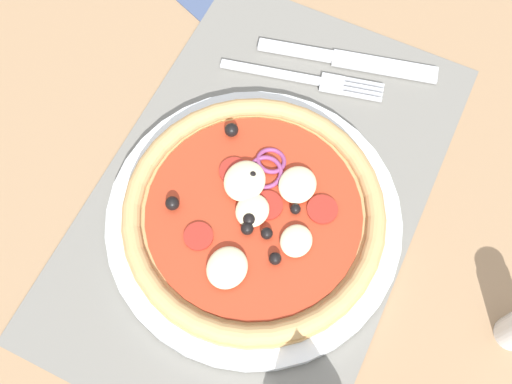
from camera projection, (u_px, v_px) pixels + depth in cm
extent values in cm
cube|color=#9E7A56|center=(260.00, 200.00, 64.53)|extent=(190.00, 140.00, 2.40)
cube|color=slate|center=(260.00, 195.00, 63.24)|extent=(47.76, 30.95, 0.40)
cylinder|color=white|center=(254.00, 220.00, 61.19)|extent=(28.75, 28.75, 1.39)
cylinder|color=tan|center=(254.00, 216.00, 60.09)|extent=(25.27, 25.27, 1.00)
torus|color=tan|center=(254.00, 212.00, 59.31)|extent=(25.05, 25.05, 1.80)
cylinder|color=#B7381E|center=(254.00, 213.00, 59.50)|extent=(20.72, 20.72, 0.30)
ellipsoid|color=beige|center=(245.00, 181.00, 59.97)|extent=(4.38, 3.94, 1.31)
ellipsoid|color=beige|center=(297.00, 185.00, 59.87)|extent=(3.99, 3.59, 1.20)
ellipsoid|color=beige|center=(252.00, 210.00, 58.89)|extent=(3.48, 3.14, 1.05)
ellipsoid|color=beige|center=(227.00, 268.00, 56.56)|extent=(4.11, 3.70, 1.23)
ellipsoid|color=beige|center=(296.00, 241.00, 57.71)|extent=(3.28, 2.95, 0.98)
sphere|color=black|center=(172.00, 203.00, 59.01)|extent=(1.35, 1.35, 1.35)
sphere|color=black|center=(249.00, 220.00, 58.40)|extent=(1.27, 1.27, 1.27)
sphere|color=black|center=(251.00, 179.00, 60.07)|extent=(1.31, 1.31, 1.31)
sphere|color=black|center=(275.00, 259.00, 56.93)|extent=(1.17, 1.17, 1.17)
sphere|color=black|center=(231.00, 130.00, 62.15)|extent=(1.39, 1.39, 1.39)
sphere|color=black|center=(295.00, 209.00, 58.96)|extent=(1.01, 1.01, 1.01)
sphere|color=black|center=(247.00, 229.00, 58.07)|extent=(1.21, 1.21, 1.21)
sphere|color=black|center=(267.00, 233.00, 57.92)|extent=(1.14, 1.14, 1.14)
torus|color=#8E3D75|center=(272.00, 161.00, 61.27)|extent=(3.06, 3.03, 1.02)
torus|color=#8E3D75|center=(267.00, 173.00, 60.75)|extent=(3.53, 3.50, 0.87)
cylinder|color=#A3281E|center=(198.00, 236.00, 58.25)|extent=(2.78, 2.78, 0.30)
cylinder|color=#A3281E|center=(324.00, 207.00, 59.44)|extent=(2.96, 2.96, 0.30)
cylinder|color=#A3281E|center=(234.00, 171.00, 60.97)|extent=(2.93, 2.93, 0.30)
cylinder|color=#A3281E|center=(267.00, 205.00, 59.50)|extent=(2.99, 2.99, 0.30)
cube|color=silver|center=(270.00, 72.00, 68.65)|extent=(3.41, 11.07, 0.44)
cube|color=silver|center=(332.00, 84.00, 68.06)|extent=(2.71, 2.95, 0.44)
cube|color=silver|center=(362.00, 96.00, 67.42)|extent=(1.29, 4.28, 0.44)
cube|color=silver|center=(363.00, 92.00, 67.65)|extent=(1.29, 4.28, 0.44)
cube|color=silver|center=(364.00, 87.00, 67.88)|extent=(1.29, 4.28, 0.44)
cube|color=silver|center=(364.00, 83.00, 68.12)|extent=(1.29, 4.28, 0.44)
cube|color=silver|center=(296.00, 50.00, 69.71)|extent=(3.23, 8.47, 0.62)
cube|color=silver|center=(385.00, 66.00, 68.96)|extent=(4.66, 11.75, 0.44)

